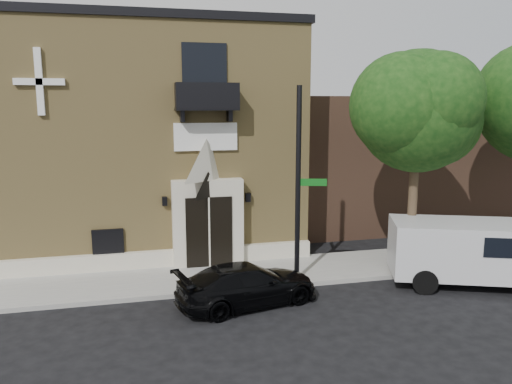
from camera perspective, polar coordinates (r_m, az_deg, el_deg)
ground at (r=16.68m, az=-0.60°, el=-11.34°), size 120.00×120.00×0.00m
sidewalk at (r=18.24m, az=1.45°, el=-9.17°), size 42.00×3.00×0.15m
church at (r=23.14m, az=-12.34°, el=6.26°), size 12.20×11.01×9.30m
neighbour_building at (r=28.80m, az=19.14°, el=3.78°), size 18.00×8.00×6.40m
street_tree_left at (r=18.14m, az=18.24°, el=8.88°), size 4.97×4.38×7.77m
black_sedan at (r=15.48m, az=-0.97°, el=-10.52°), size 4.73×2.78×1.29m
cargo_van at (r=18.42m, az=24.14°, el=-6.16°), size 5.73×3.89×2.18m
street_sign at (r=16.61m, az=4.89°, el=0.83°), size 1.01×1.20×6.52m
fire_hydrant at (r=19.19m, az=18.25°, el=-7.36°), size 0.41×0.33×0.72m
dumpster at (r=20.34m, az=23.58°, el=-6.09°), size 1.88×1.31×1.12m
planter at (r=18.85m, az=-6.06°, el=-7.27°), size 0.68×0.61×0.67m
pedestrian_near at (r=19.99m, az=19.27°, el=-5.10°), size 0.78×0.76×1.80m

